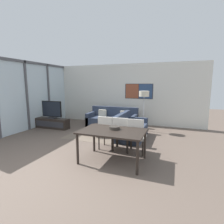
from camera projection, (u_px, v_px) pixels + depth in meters
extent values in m
plane|color=brown|center=(50.00, 172.00, 3.79)|extent=(24.00, 24.00, 0.00)
cube|color=silver|center=(122.00, 94.00, 8.32)|extent=(7.49, 0.06, 2.80)
cube|color=#2D2D33|center=(139.00, 91.00, 7.98)|extent=(1.28, 0.01, 0.68)
cube|color=brown|center=(132.00, 91.00, 8.08)|extent=(0.60, 0.02, 0.64)
cube|color=navy|center=(146.00, 91.00, 7.86)|extent=(0.60, 0.02, 0.64)
cube|color=silver|center=(26.00, 96.00, 7.07)|extent=(0.02, 5.15, 2.80)
cube|color=#515156|center=(24.00, 62.00, 6.84)|extent=(0.07, 5.15, 0.10)
cube|color=#515156|center=(27.00, 96.00, 7.06)|extent=(0.07, 0.08, 2.80)
cube|color=#515156|center=(49.00, 94.00, 8.25)|extent=(0.07, 0.08, 2.80)
cube|color=#706051|center=(100.00, 134.00, 6.56)|extent=(2.23, 1.82, 0.01)
cube|color=black|center=(52.00, 123.00, 7.49)|extent=(1.52, 0.39, 0.43)
cube|color=#2D2D33|center=(49.00, 124.00, 7.31)|extent=(1.39, 0.01, 0.24)
cube|color=#2D2D33|center=(52.00, 118.00, 7.46)|extent=(0.36, 0.20, 0.05)
cube|color=#2D2D33|center=(52.00, 116.00, 7.44)|extent=(0.06, 0.03, 0.08)
cube|color=black|center=(52.00, 109.00, 7.39)|extent=(0.97, 0.04, 0.67)
cube|color=black|center=(51.00, 109.00, 7.37)|extent=(0.90, 0.01, 0.61)
cube|color=#2D384C|center=(112.00, 122.00, 7.68)|extent=(2.17, 0.87, 0.42)
cube|color=#2D384C|center=(115.00, 116.00, 7.98)|extent=(2.17, 0.16, 0.86)
cube|color=#2D384C|center=(91.00, 119.00, 8.02)|extent=(0.14, 0.87, 0.60)
cube|color=#2D384C|center=(134.00, 122.00, 7.32)|extent=(0.14, 0.87, 0.60)
cube|color=beige|center=(102.00, 113.00, 7.97)|extent=(0.36, 0.12, 0.30)
cube|color=beige|center=(124.00, 114.00, 7.61)|extent=(0.36, 0.12, 0.30)
cube|color=#2D384C|center=(132.00, 132.00, 6.14)|extent=(0.87, 1.62, 0.42)
cube|color=#2D384C|center=(122.00, 125.00, 6.23)|extent=(0.16, 1.62, 0.86)
cube|color=#2D384C|center=(126.00, 135.00, 5.44)|extent=(0.87, 0.14, 0.60)
cube|color=#2D384C|center=(136.00, 125.00, 6.81)|extent=(0.87, 0.14, 0.60)
cube|color=beige|center=(124.00, 124.00, 5.80)|extent=(0.12, 0.36, 0.30)
cylinder|color=black|center=(100.00, 134.00, 6.56)|extent=(0.38, 0.38, 0.03)
cylinder|color=black|center=(100.00, 131.00, 6.53)|extent=(0.15, 0.15, 0.31)
cylinder|color=black|center=(100.00, 126.00, 6.51)|extent=(0.85, 0.85, 0.04)
cube|color=black|center=(112.00, 131.00, 4.19)|extent=(1.55, 0.99, 0.04)
cylinder|color=black|center=(78.00, 149.00, 4.10)|extent=(0.06, 0.06, 0.74)
cylinder|color=black|center=(137.00, 158.00, 3.60)|extent=(0.06, 0.06, 0.74)
cylinder|color=black|center=(94.00, 138.00, 4.90)|extent=(0.06, 0.06, 0.74)
cylinder|color=black|center=(145.00, 145.00, 4.40)|extent=(0.06, 0.06, 0.74)
cube|color=beige|center=(108.00, 134.00, 5.13)|extent=(0.46, 0.46, 0.06)
cube|color=beige|center=(105.00, 126.00, 4.89)|extent=(0.42, 0.05, 0.51)
cylinder|color=black|center=(99.00, 143.00, 5.05)|extent=(0.04, 0.04, 0.41)
cylinder|color=black|center=(112.00, 144.00, 4.91)|extent=(0.04, 0.04, 0.41)
cylinder|color=black|center=(104.00, 139.00, 5.42)|extent=(0.04, 0.04, 0.41)
cylinder|color=black|center=(117.00, 140.00, 5.28)|extent=(0.04, 0.04, 0.41)
cube|color=beige|center=(122.00, 135.00, 4.98)|extent=(0.46, 0.46, 0.06)
cube|color=beige|center=(120.00, 127.00, 4.74)|extent=(0.42, 0.05, 0.51)
cylinder|color=black|center=(113.00, 144.00, 4.90)|extent=(0.04, 0.04, 0.41)
cylinder|color=black|center=(127.00, 146.00, 4.76)|extent=(0.04, 0.04, 0.41)
cylinder|color=black|center=(118.00, 140.00, 5.27)|extent=(0.04, 0.04, 0.41)
cylinder|color=black|center=(131.00, 142.00, 5.13)|extent=(0.04, 0.04, 0.41)
cube|color=beige|center=(137.00, 137.00, 4.79)|extent=(0.46, 0.46, 0.06)
cube|color=beige|center=(135.00, 129.00, 4.55)|extent=(0.42, 0.05, 0.51)
cylinder|color=black|center=(128.00, 147.00, 4.71)|extent=(0.04, 0.04, 0.41)
cylinder|color=black|center=(143.00, 149.00, 4.57)|extent=(0.04, 0.04, 0.41)
cylinder|color=black|center=(131.00, 142.00, 5.08)|extent=(0.04, 0.04, 0.41)
cylinder|color=black|center=(145.00, 144.00, 4.94)|extent=(0.04, 0.04, 0.41)
cylinder|color=#332D28|center=(114.00, 128.00, 4.29)|extent=(0.26, 0.26, 0.08)
torus|color=#332D28|center=(114.00, 127.00, 4.29)|extent=(0.27, 0.27, 0.02)
cylinder|color=#2D2D33|center=(143.00, 130.00, 7.14)|extent=(0.28, 0.28, 0.02)
cylinder|color=#B7B7BC|center=(144.00, 113.00, 7.03)|extent=(0.03, 0.03, 1.36)
cylinder|color=beige|center=(144.00, 94.00, 6.90)|extent=(0.40, 0.40, 0.22)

